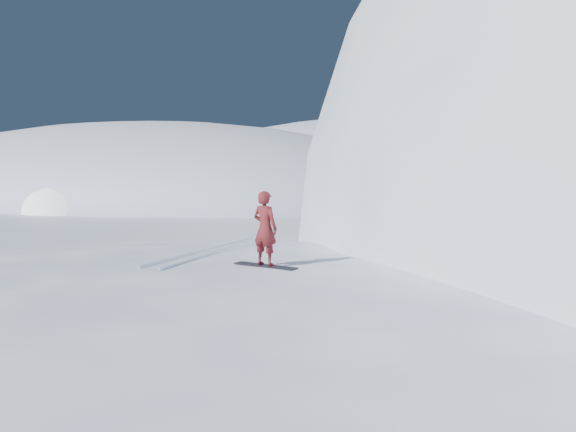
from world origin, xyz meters
name	(u,v)px	position (x,y,z in m)	size (l,w,h in m)	color
ground	(144,415)	(0.00, 0.00, 0.00)	(400.00, 400.00, 0.00)	white
near_ridge	(276,374)	(1.00, 3.00, 0.00)	(36.00, 28.00, 4.80)	white
far_ridge_a	(128,199)	(-70.00, 60.00, 0.00)	(120.00, 70.00, 28.00)	white
far_ridge_c	(377,194)	(-40.00, 110.00, 0.00)	(140.00, 90.00, 36.00)	white
wind_bumps	(198,372)	(-0.56, 2.12, 0.00)	(16.00, 14.40, 1.00)	white
snowboard	(265,266)	(0.57, 3.20, 2.41)	(1.62, 0.30, 0.03)	black
snowboarder	(265,228)	(0.57, 3.20, 3.28)	(0.63, 0.41, 1.72)	maroon
vapor_plume	(62,213)	(-48.18, 31.11, 0.00)	(10.44, 8.35, 7.31)	white
board_tracks	(213,249)	(-2.15, 4.55, 2.42)	(1.67, 5.93, 0.04)	silver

